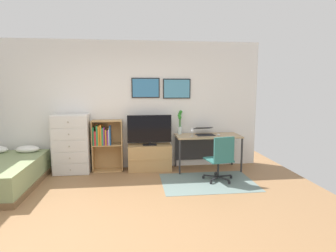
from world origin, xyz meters
The scene contains 13 objects.
ground_plane centered at (0.00, 0.00, 0.00)m, with size 7.20×7.20×0.00m, color #936B44.
wall_back_with_posters centered at (0.01, 2.43, 1.35)m, with size 6.12×0.09×2.70m.
area_rug centered at (1.68, 1.25, 0.00)m, with size 1.70×1.20×0.01m, color slate.
dresser centered at (-0.93, 2.15, 0.60)m, with size 0.71×0.46×1.20m.
bookshelf centered at (-0.27, 2.22, 0.63)m, with size 0.62×0.30×1.07m.
tv_stand centered at (0.66, 2.17, 0.27)m, with size 0.90×0.41×0.54m.
television centered at (0.66, 2.15, 0.86)m, with size 0.92×0.16×0.63m.
desk centered at (1.88, 2.14, 0.61)m, with size 1.35×0.62×0.74m.
office_chair centered at (1.92, 1.26, 0.46)m, with size 0.58×0.57×0.86m.
laptop centered at (1.81, 2.13, 0.80)m, with size 0.40×0.43×0.16m.
computer_mouse centered at (2.09, 1.98, 0.76)m, with size 0.06×0.10×0.03m, color silver.
bamboo_vase centered at (1.31, 2.26, 0.99)m, with size 0.10×0.11×0.51m.
wine_glass centered at (1.52, 1.97, 0.87)m, with size 0.07×0.07×0.18m.
Camera 1 is at (0.33, -3.72, 1.79)m, focal length 30.60 mm.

